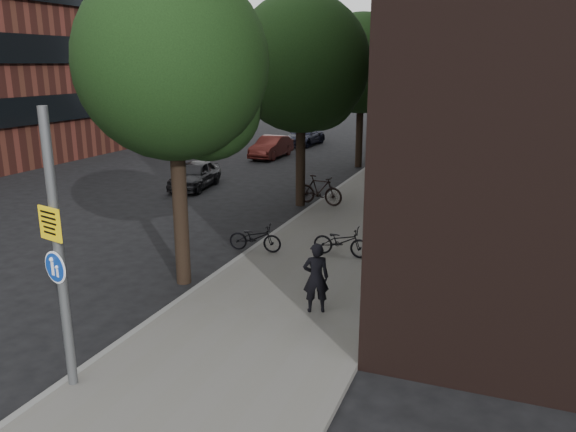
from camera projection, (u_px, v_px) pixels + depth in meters
The scene contains 15 objects.
ground at pixel (176, 402), 9.08m from camera, with size 120.00×120.00×0.00m, color black.
sidewalk at pixel (352, 232), 17.97m from camera, with size 4.50×60.00×0.12m, color #5D5B56.
curb_edge at pixel (286, 225), 18.76m from camera, with size 0.15×60.00×0.13m, color slate.
street_tree_near at pixel (179, 72), 12.80m from camera, with size 4.40×4.40×7.50m.
street_tree_mid at pixel (304, 69), 20.44m from camera, with size 5.00×5.00×7.80m.
street_tree_far at pixel (364, 67), 28.54m from camera, with size 5.00×5.00×7.80m.
signpost at pixel (59, 252), 8.79m from camera, with size 0.52×0.16×4.58m.
pedestrian at pixel (316, 278), 11.93m from camera, with size 0.56×0.37×1.54m, color black.
parked_bike_facade_near at pixel (341, 241), 15.51m from camera, with size 0.56×1.60×0.84m, color black.
parked_bike_facade_far at pixel (405, 225), 16.85m from camera, with size 0.44×1.57×0.94m, color black.
parked_bike_curb_near at pixel (255, 237), 15.92m from camera, with size 0.54×1.54×0.81m, color black.
parked_bike_curb_far at pixel (320, 190), 21.17m from camera, with size 0.53×1.86×1.12m, color black.
parked_car_near at pixel (195, 175), 24.54m from camera, with size 1.41×3.50×1.19m, color black.
parked_car_mid at pixel (271, 147), 32.51m from camera, with size 1.32×3.79×1.25m, color #531B17.
parked_car_far at pixel (304, 136), 37.54m from camera, with size 1.75×4.31×1.25m, color black.
Camera 1 is at (4.58, -6.78, 5.29)m, focal length 35.00 mm.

